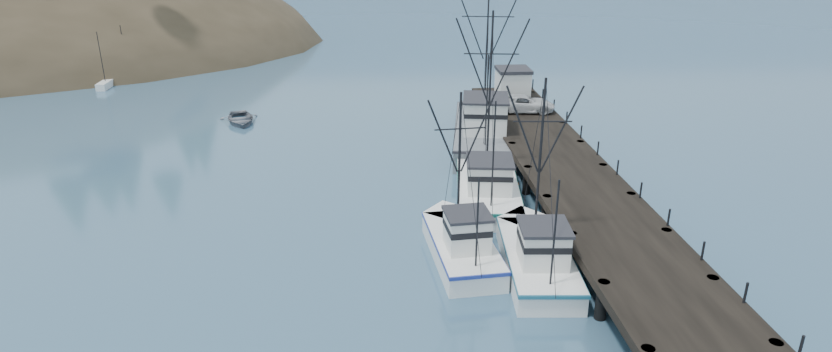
{
  "coord_description": "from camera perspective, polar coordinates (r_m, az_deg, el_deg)",
  "views": [
    {
      "loc": [
        0.84,
        -24.22,
        17.5
      ],
      "look_at": [
        3.64,
        13.55,
        2.5
      ],
      "focal_mm": 28.0,
      "sensor_mm": 36.0,
      "label": 1
    }
  ],
  "objects": [
    {
      "name": "work_vessel",
      "position": [
        54.37,
        5.99,
        4.07
      ],
      "size": [
        6.93,
        16.2,
        13.41
      ],
      "color": "slate",
      "rests_on": "ground"
    },
    {
      "name": "pier_shed",
      "position": [
        61.37,
        8.5,
        8.11
      ],
      "size": [
        3.0,
        3.2,
        2.8
      ],
      "color": "silver",
      "rests_on": "pier"
    },
    {
      "name": "trawler_mid",
      "position": [
        36.13,
        3.96,
        -5.95
      ],
      "size": [
        3.84,
        9.4,
        9.54
      ],
      "color": "white",
      "rests_on": "ground"
    },
    {
      "name": "ground",
      "position": [
        29.9,
        -5.21,
        -14.33
      ],
      "size": [
        400.0,
        400.0,
        0.0
      ],
      "primitive_type": "plane",
      "color": "#30516B",
      "rests_on": "ground"
    },
    {
      "name": "trawler_near",
      "position": [
        35.43,
        10.54,
        -6.89
      ],
      "size": [
        3.99,
        10.34,
        10.58
      ],
      "color": "white",
      "rests_on": "ground"
    },
    {
      "name": "motorboat",
      "position": [
        62.46,
        -15.17,
        4.57
      ],
      "size": [
        4.71,
        5.71,
        1.03
      ],
      "primitive_type": "imported",
      "rotation": [
        0.0,
        0.0,
        0.26
      ],
      "color": "slate",
      "rests_on": "ground"
    },
    {
      "name": "pier",
      "position": [
        45.18,
        12.98,
        0.55
      ],
      "size": [
        6.0,
        44.0,
        2.0
      ],
      "color": "black",
      "rests_on": "ground"
    },
    {
      "name": "moored_sailboats",
      "position": [
        91.34,
        -28.86,
        8.12
      ],
      "size": [
        15.66,
        16.5,
        6.35
      ],
      "color": "white",
      "rests_on": "ground"
    },
    {
      "name": "trawler_far",
      "position": [
        44.05,
        6.26,
        -0.78
      ],
      "size": [
        5.28,
        12.51,
        12.55
      ],
      "color": "white",
      "rests_on": "ground"
    },
    {
      "name": "pickup_truck",
      "position": [
        57.06,
        9.49,
        6.3
      ],
      "size": [
        5.47,
        2.99,
        1.45
      ],
      "primitive_type": "imported",
      "rotation": [
        0.0,
        0.0,
        1.46
      ],
      "color": "silver",
      "rests_on": "pier"
    }
  ]
}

